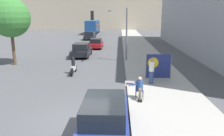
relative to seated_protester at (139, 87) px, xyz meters
The scene contains 14 objects.
ground_plane 3.77m from the seated_protester, 138.35° to the right, with size 160.00×160.00×0.00m, color #4F4F51.
sidewalk_curb 12.67m from the seated_protester, 82.96° to the left, with size 4.25×90.00×0.13m, color #A8A399.
seated_protester is the anchor object (origin of this frame).
jogger_on_sidewalk 2.91m from the seated_protester, 69.53° to the left, with size 0.34×0.34×1.71m.
pedestrian_behind 4.97m from the seated_protester, 72.08° to the left, with size 0.34×0.34×1.66m.
protest_banner 4.04m from the seated_protester, 66.50° to the left, with size 1.75×0.06×1.76m.
traffic_light_pole 10.69m from the seated_protester, 99.58° to the left, with size 3.51×3.28×5.03m.
parked_car_curbside 3.90m from the seated_protester, 114.36° to the right, with size 1.77×4.65×1.53m.
car_on_road_nearest 13.69m from the seated_protester, 112.45° to the left, with size 1.83×4.25×1.50m.
car_on_road_midblock 19.42m from the seated_protester, 102.77° to the left, with size 1.71×4.15×1.35m.
car_on_road_distant 30.29m from the seated_protester, 102.54° to the left, with size 1.83×4.36×1.48m.
city_bus_on_road 43.35m from the seated_protester, 100.08° to the left, with size 2.51×10.13×3.15m.
motorcycle_on_road 7.16m from the seated_protester, 130.48° to the left, with size 0.28×2.04×1.34m.
street_tree_near_curb 14.10m from the seated_protester, 141.91° to the left, with size 3.51×3.51×6.03m.
Camera 1 is at (1.69, -8.56, 4.52)m, focal length 35.00 mm.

